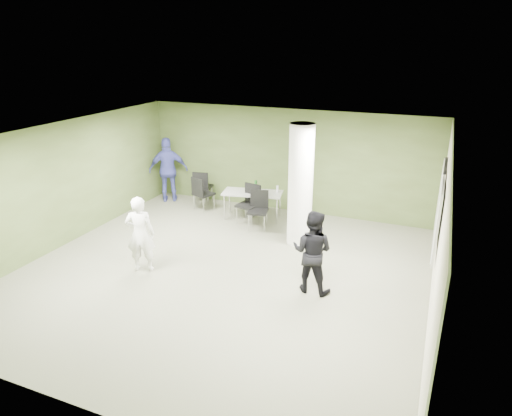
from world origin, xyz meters
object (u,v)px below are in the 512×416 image
at_px(chair_back_left, 202,185).
at_px(woman_white, 140,234).
at_px(man_black, 312,252).
at_px(folding_table, 253,194).
at_px(man_blue, 168,170).

bearing_deg(chair_back_left, woman_white, 91.56).
distance_m(chair_back_left, man_black, 5.56).
height_order(chair_back_left, woman_white, woman_white).
height_order(woman_white, man_black, man_black).
bearing_deg(folding_table, woman_white, -116.39).
distance_m(folding_table, man_black, 3.88).
relative_size(chair_back_left, man_black, 0.60).
bearing_deg(woman_white, folding_table, -128.64).
bearing_deg(woman_white, man_black, 165.62).
bearing_deg(chair_back_left, man_blue, -0.79).
xyz_separation_m(folding_table, man_blue, (-2.81, 0.38, 0.26)).
xyz_separation_m(chair_back_left, man_black, (4.26, -3.55, 0.24)).
relative_size(chair_back_left, man_blue, 0.51).
xyz_separation_m(man_black, man_blue, (-5.26, 3.39, 0.14)).
height_order(man_black, man_blue, man_blue).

